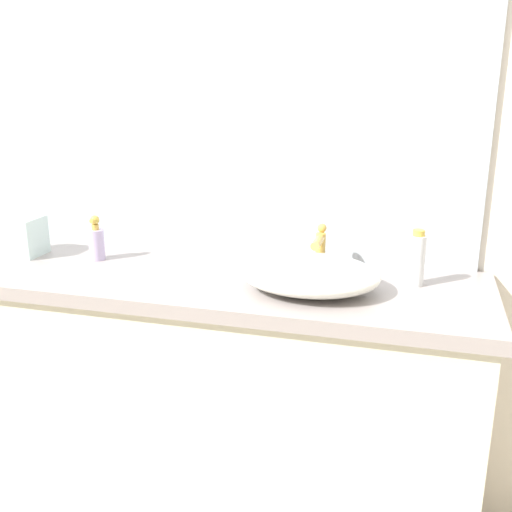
{
  "coord_description": "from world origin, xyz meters",
  "views": [
    {
      "loc": [
        0.63,
        -1.19,
        1.47
      ],
      "look_at": [
        0.19,
        0.41,
        0.96
      ],
      "focal_mm": 42.15,
      "sensor_mm": 36.0,
      "label": 1
    }
  ],
  "objects": [
    {
      "name": "bathroom_wall_rear",
      "position": [
        0.0,
        0.73,
        1.3
      ],
      "size": [
        6.0,
        0.06,
        2.6
      ],
      "primitive_type": "cube",
      "color": "silver",
      "rests_on": "ground"
    },
    {
      "name": "vanity_counter",
      "position": [
        0.02,
        0.43,
        0.44
      ],
      "size": [
        1.68,
        0.51,
        0.88
      ],
      "color": "beige",
      "rests_on": "ground"
    },
    {
      "name": "lotion_bottle",
      "position": [
        0.64,
        0.51,
        0.96
      ],
      "size": [
        0.05,
        0.05,
        0.16
      ],
      "color": "white",
      "rests_on": "vanity_counter"
    },
    {
      "name": "soap_dispenser",
      "position": [
        -0.38,
        0.49,
        0.94
      ],
      "size": [
        0.05,
        0.05,
        0.15
      ],
      "color": "#BDADDA",
      "rests_on": "vanity_counter"
    },
    {
      "name": "wall_mirror_panel",
      "position": [
        0.02,
        0.69,
        1.36
      ],
      "size": [
        1.59,
        0.01,
        0.95
      ],
      "primitive_type": "cube",
      "color": "#B2BCC6",
      "rests_on": "vanity_counter"
    },
    {
      "name": "sink_basin",
      "position": [
        0.35,
        0.39,
        0.93
      ],
      "size": [
        0.4,
        0.3,
        0.09
      ],
      "primitive_type": "ellipsoid",
      "color": "white",
      "rests_on": "vanity_counter"
    },
    {
      "name": "faucet",
      "position": [
        0.35,
        0.56,
        0.97
      ],
      "size": [
        0.03,
        0.14,
        0.14
      ],
      "color": "gold",
      "rests_on": "vanity_counter"
    },
    {
      "name": "tissue_box",
      "position": [
        -0.64,
        0.47,
        0.95
      ],
      "size": [
        0.12,
        0.12,
        0.17
      ],
      "color": "silver",
      "rests_on": "vanity_counter"
    }
  ]
}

